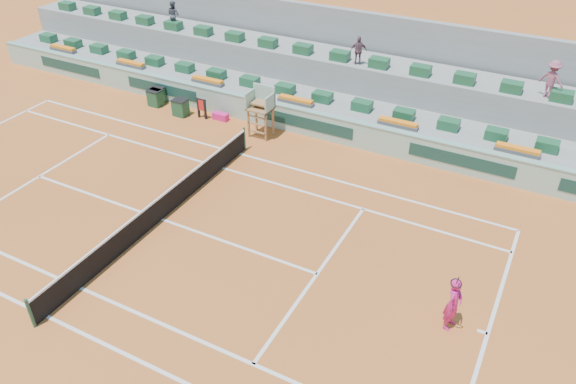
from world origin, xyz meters
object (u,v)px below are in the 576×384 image
at_px(player_bag, 221,116).
at_px(tennis_player, 453,303).
at_px(umpire_chair, 261,105).
at_px(drink_cooler_a, 180,107).

relative_size(player_bag, tennis_player, 0.34).
xyz_separation_m(umpire_chair, tennis_player, (10.79, -7.70, -0.64)).
xyz_separation_m(player_bag, umpire_chair, (2.59, -0.40, 1.37)).
bearing_deg(tennis_player, umpire_chair, 144.48).
bearing_deg(drink_cooler_a, player_bag, 14.12).
height_order(player_bag, tennis_player, tennis_player).
distance_m(player_bag, umpire_chair, 2.96).
height_order(drink_cooler_a, tennis_player, tennis_player).
bearing_deg(tennis_player, player_bag, 148.81).
relative_size(umpire_chair, tennis_player, 1.05).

